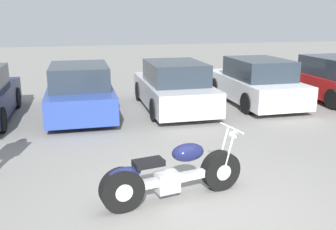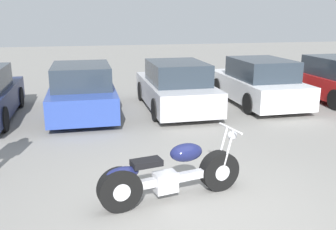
# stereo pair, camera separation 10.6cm
# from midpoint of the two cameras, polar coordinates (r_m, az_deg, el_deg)

# --- Properties ---
(ground_plane) EXTENTS (60.00, 60.00, 0.00)m
(ground_plane) POSITION_cam_midpoint_polar(r_m,az_deg,el_deg) (5.68, 5.98, -13.68)
(ground_plane) COLOR gray
(motorcycle) EXTENTS (2.28, 0.83, 1.02)m
(motorcycle) POSITION_cam_midpoint_polar(r_m,az_deg,el_deg) (5.68, 0.15, -9.04)
(motorcycle) COLOR black
(motorcycle) RESTS_ON ground_plane
(parked_car_blue) EXTENTS (1.80, 4.07, 1.42)m
(parked_car_blue) POSITION_cam_midpoint_polar(r_m,az_deg,el_deg) (10.75, -13.52, 3.56)
(parked_car_blue) COLOR #2D479E
(parked_car_blue) RESTS_ON ground_plane
(parked_car_silver) EXTENTS (1.80, 4.07, 1.42)m
(parked_car_silver) POSITION_cam_midpoint_polar(r_m,az_deg,el_deg) (11.05, 0.57, 4.29)
(parked_car_silver) COLOR #BCBCC1
(parked_car_silver) RESTS_ON ground_plane
(parked_car_white) EXTENTS (1.80, 4.07, 1.42)m
(parked_car_white) POSITION_cam_midpoint_polar(r_m,az_deg,el_deg) (12.09, 12.93, 4.84)
(parked_car_white) COLOR white
(parked_car_white) RESTS_ON ground_plane
(parked_car_red) EXTENTS (1.80, 4.07, 1.42)m
(parked_car_red) POSITION_cam_midpoint_polar(r_m,az_deg,el_deg) (13.41, 23.54, 4.95)
(parked_car_red) COLOR red
(parked_car_red) RESTS_ON ground_plane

